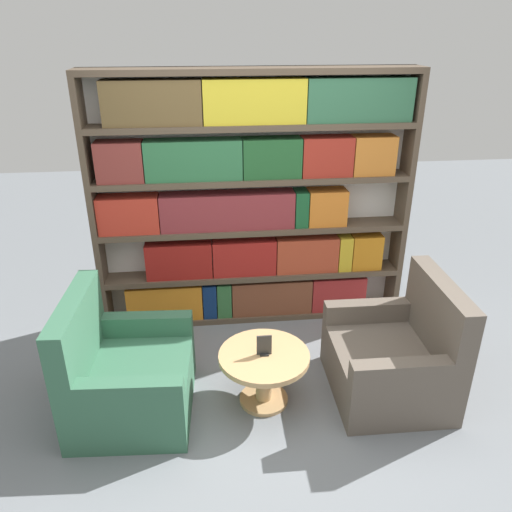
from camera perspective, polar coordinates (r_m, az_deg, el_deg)
name	(u,v)px	position (r m, az deg, el deg)	size (l,w,h in m)	color
ground_plane	(275,427)	(3.69, 2.23, -18.94)	(14.00, 14.00, 0.00)	slate
bookshelf	(251,203)	(4.39, -0.58, 6.06)	(2.76, 0.30, 2.25)	silver
armchair_left	(125,376)	(3.75, -14.77, -13.09)	(0.86, 0.94, 0.92)	#336047
armchair_right	(395,358)	(3.94, 15.63, -11.13)	(0.83, 0.91, 0.92)	brown
coffee_table	(264,368)	(3.69, 0.92, -12.64)	(0.66, 0.66, 0.42)	tan
table_sign	(264,346)	(3.58, 0.94, -10.29)	(0.11, 0.06, 0.16)	black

